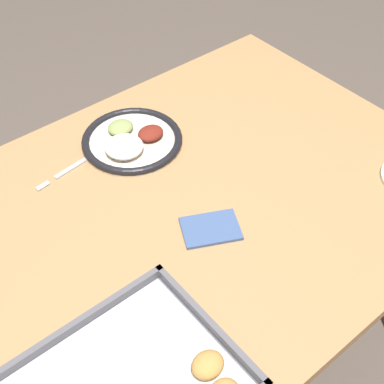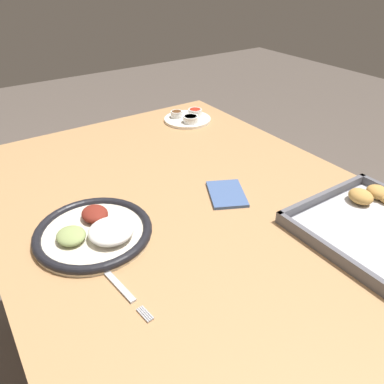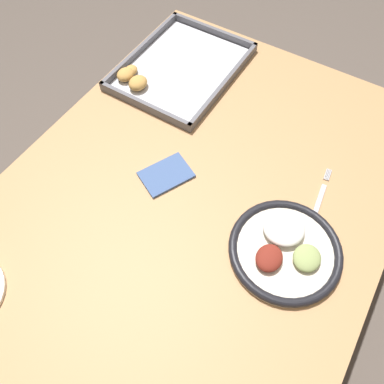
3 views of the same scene
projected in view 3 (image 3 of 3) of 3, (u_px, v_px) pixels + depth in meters
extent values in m
plane|color=#564C44|center=(193.00, 288.00, 1.55)|extent=(8.00, 8.00, 0.00)
cube|color=#AD7F51|center=(193.00, 200.00, 0.93)|extent=(1.25, 0.91, 0.03)
cylinder|color=#AD7F51|center=(365.00, 186.00, 1.39)|extent=(0.06, 0.06, 0.71)
cylinder|color=#AD7F51|center=(183.00, 103.00, 1.61)|extent=(0.06, 0.06, 0.71)
cylinder|color=beige|center=(285.00, 251.00, 0.84)|extent=(0.25, 0.25, 0.01)
torus|color=black|center=(285.00, 250.00, 0.83)|extent=(0.25, 0.25, 0.02)
ellipsoid|color=white|center=(284.00, 227.00, 0.84)|extent=(0.09, 0.09, 0.03)
ellipsoid|color=maroon|center=(269.00, 258.00, 0.81)|extent=(0.07, 0.06, 0.03)
ellipsoid|color=#8C9E5B|center=(307.00, 258.00, 0.81)|extent=(0.07, 0.06, 0.02)
cube|color=#B2B2B7|center=(317.00, 207.00, 0.90)|extent=(0.14, 0.03, 0.00)
cylinder|color=#B2B2B7|center=(330.00, 175.00, 0.95)|extent=(0.04, 0.01, 0.00)
cylinder|color=#B2B2B7|center=(328.00, 175.00, 0.95)|extent=(0.04, 0.01, 0.00)
cylinder|color=#B2B2B7|center=(327.00, 174.00, 0.95)|extent=(0.04, 0.01, 0.00)
cylinder|color=#B2B2B7|center=(326.00, 174.00, 0.95)|extent=(0.04, 0.01, 0.00)
cube|color=#595960|center=(182.00, 69.00, 1.15)|extent=(0.40, 0.31, 0.01)
cube|color=silver|center=(182.00, 68.00, 1.15)|extent=(0.37, 0.29, 0.00)
cube|color=#595960|center=(225.00, 84.00, 1.10)|extent=(0.40, 0.01, 0.02)
cube|color=#595960|center=(141.00, 48.00, 1.18)|extent=(0.40, 0.01, 0.02)
cube|color=#595960|center=(144.00, 105.00, 1.05)|extent=(0.01, 0.31, 0.02)
cube|color=#595960|center=(214.00, 31.00, 1.23)|extent=(0.01, 0.31, 0.02)
ellipsoid|color=#C18E47|center=(131.00, 70.00, 1.13)|extent=(0.04, 0.04, 0.02)
ellipsoid|color=#C18E47|center=(138.00, 83.00, 1.09)|extent=(0.06, 0.05, 0.03)
ellipsoid|color=#C18E47|center=(125.00, 75.00, 1.11)|extent=(0.06, 0.05, 0.03)
cube|color=#3F598C|center=(166.00, 175.00, 0.95)|extent=(0.15, 0.13, 0.01)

